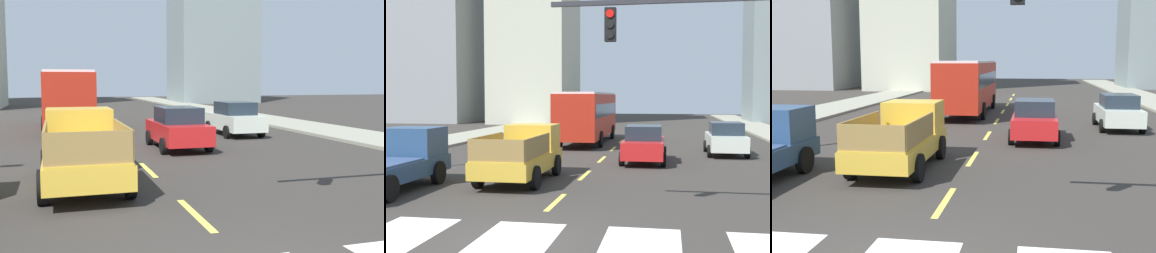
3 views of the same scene
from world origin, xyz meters
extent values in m
cube|color=gray|center=(-11.63, 18.00, 0.07)|extent=(3.72, 110.00, 0.15)
cube|color=#E4D54E|center=(0.00, 4.00, 0.00)|extent=(0.16, 2.40, 0.01)
cube|color=#E4D54E|center=(0.00, 9.00, 0.00)|extent=(0.16, 2.40, 0.01)
cube|color=#E4D54E|center=(0.00, 14.00, 0.00)|extent=(0.16, 2.40, 0.01)
cube|color=#E4D54E|center=(0.00, 19.00, 0.00)|extent=(0.16, 2.40, 0.01)
cube|color=#E4D54E|center=(0.00, 24.00, 0.00)|extent=(0.16, 2.40, 0.01)
cube|color=#E4D54E|center=(0.00, 29.00, 0.00)|extent=(0.16, 2.40, 0.01)
cube|color=#E4D54E|center=(0.00, 34.00, 0.00)|extent=(0.16, 2.40, 0.01)
cube|color=#E4D54E|center=(0.00, 39.00, 0.00)|extent=(0.16, 2.40, 0.01)
cube|color=gold|center=(-2.06, 7.27, 0.68)|extent=(1.96, 5.20, 0.56)
cube|color=gold|center=(-2.06, 8.97, 1.46)|extent=(1.84, 1.60, 1.00)
cube|color=#19232D|center=(-2.06, 9.41, 1.64)|extent=(1.72, 0.08, 0.56)
cube|color=gold|center=(-2.06, 6.32, 0.99)|extent=(1.84, 3.30, 0.06)
cylinder|color=black|center=(-3.04, 8.83, 0.40)|extent=(0.22, 0.80, 0.80)
cylinder|color=black|center=(-1.08, 8.83, 0.40)|extent=(0.22, 0.80, 0.80)
cylinder|color=black|center=(-3.04, 5.71, 0.40)|extent=(0.22, 0.80, 0.80)
cylinder|color=black|center=(-1.08, 5.71, 0.40)|extent=(0.22, 0.80, 0.80)
cube|color=olive|center=(-2.96, 6.32, 1.37)|extent=(0.06, 3.17, 0.70)
cube|color=olive|center=(-1.16, 6.32, 1.37)|extent=(0.06, 3.17, 0.70)
cube|color=olive|center=(-2.06, 4.73, 1.37)|extent=(1.80, 0.06, 0.70)
cube|color=navy|center=(-5.68, 6.34, 1.46)|extent=(1.84, 1.60, 1.00)
cube|color=#19232D|center=(-5.68, 6.78, 1.64)|extent=(1.72, 0.08, 0.56)
cylinder|color=black|center=(-4.70, 6.20, 0.40)|extent=(0.22, 0.80, 0.80)
cube|color=#AE2414|center=(-2.07, 22.56, 1.85)|extent=(2.50, 10.80, 2.70)
cube|color=#19232D|center=(-2.07, 22.56, 2.20)|extent=(2.52, 9.94, 0.80)
cube|color=silver|center=(-2.07, 22.56, 3.26)|extent=(2.40, 10.37, 0.12)
cylinder|color=black|center=(-3.32, 25.91, 0.50)|extent=(0.22, 1.00, 1.00)
cylinder|color=black|center=(-0.82, 25.91, 0.50)|extent=(0.22, 1.00, 1.00)
cylinder|color=black|center=(-3.32, 19.59, 0.50)|extent=(0.22, 1.00, 1.00)
cylinder|color=black|center=(-0.82, 19.59, 0.50)|extent=(0.22, 1.00, 1.00)
cube|color=red|center=(2.07, 13.21, 0.70)|extent=(1.80, 4.40, 0.76)
cube|color=#1E2833|center=(2.07, 13.06, 1.40)|extent=(1.58, 2.11, 0.64)
cylinder|color=black|center=(1.17, 14.58, 0.32)|extent=(0.22, 0.64, 0.64)
cylinder|color=black|center=(2.97, 14.58, 0.32)|extent=(0.22, 0.64, 0.64)
cylinder|color=black|center=(1.17, 11.85, 0.32)|extent=(0.22, 0.64, 0.64)
cylinder|color=black|center=(2.97, 11.85, 0.32)|extent=(0.22, 0.64, 0.64)
cube|color=silver|center=(6.11, 17.02, 0.70)|extent=(1.80, 4.40, 0.76)
cube|color=#1E2833|center=(6.11, 16.87, 1.40)|extent=(1.58, 2.11, 0.64)
cylinder|color=black|center=(5.21, 18.39, 0.32)|extent=(0.22, 0.64, 0.64)
cylinder|color=black|center=(7.01, 18.39, 0.32)|extent=(0.22, 0.64, 0.64)
cylinder|color=black|center=(5.21, 15.66, 0.32)|extent=(0.22, 0.64, 0.64)
cylinder|color=black|center=(7.01, 15.66, 0.32)|extent=(0.22, 0.64, 0.64)
camera|label=1|loc=(-2.71, -4.75, 2.73)|focal=42.49mm
camera|label=2|loc=(3.18, -9.87, 3.03)|focal=46.65mm
camera|label=3|loc=(2.08, -6.54, 3.36)|focal=43.52mm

